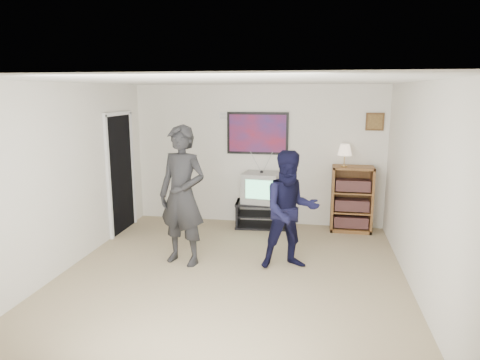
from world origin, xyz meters
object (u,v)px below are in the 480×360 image
(media_stand, at_px, (262,214))
(bookshelf, at_px, (352,199))
(person_short, at_px, (290,210))
(person_tall, at_px, (182,196))
(crt_television, at_px, (261,187))

(media_stand, bearing_deg, bookshelf, -2.85)
(bookshelf, xyz_separation_m, person_short, (-0.95, -1.77, 0.24))
(bookshelf, bearing_deg, person_short, -118.07)
(bookshelf, bearing_deg, person_tall, -142.41)
(media_stand, bearing_deg, person_tall, -120.37)
(media_stand, xyz_separation_m, bookshelf, (1.55, 0.05, 0.34))
(crt_television, bearing_deg, media_stand, 5.80)
(person_short, bearing_deg, crt_television, 92.02)
(bookshelf, relative_size, person_short, 0.70)
(bookshelf, distance_m, person_short, 2.02)
(media_stand, xyz_separation_m, crt_television, (-0.01, 0.00, 0.49))
(crt_television, height_order, person_tall, person_tall)
(media_stand, distance_m, crt_television, 0.49)
(crt_television, distance_m, person_short, 1.83)
(person_tall, bearing_deg, bookshelf, 53.28)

